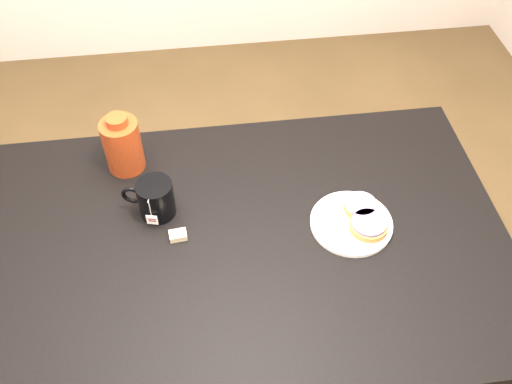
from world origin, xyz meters
TOP-DOWN VIEW (x-y plane):
  - ground_plane at (0.00, 0.00)m, footprint 4.00×4.00m
  - table at (0.00, 0.00)m, footprint 1.40×0.90m
  - plate at (0.30, 0.01)m, footprint 0.22×0.22m
  - bagel_back at (0.33, 0.05)m, footprint 0.10×0.10m
  - bagel_front at (0.33, -0.01)m, footprint 0.12×0.12m
  - mug at (-0.21, 0.12)m, footprint 0.15×0.12m
  - teabag_pouch at (-0.16, 0.03)m, footprint 0.05×0.04m
  - bagel_package at (-0.30, 0.31)m, footprint 0.14×0.14m

SIDE VIEW (x-z plane):
  - ground_plane at x=0.00m, z-range 0.00..0.00m
  - table at x=0.00m, z-range 0.29..1.04m
  - plate at x=0.30m, z-range 0.75..0.77m
  - teabag_pouch at x=-0.16m, z-range 0.75..0.77m
  - bagel_front at x=0.33m, z-range 0.76..0.79m
  - bagel_back at x=0.33m, z-range 0.76..0.79m
  - mug at x=-0.21m, z-range 0.75..0.86m
  - bagel_package at x=-0.30m, z-range 0.74..0.93m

